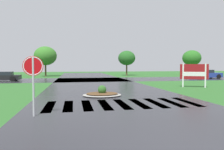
% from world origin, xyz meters
% --- Properties ---
extents(asphalt_roadway, '(9.48, 80.00, 0.01)m').
position_xyz_m(asphalt_roadway, '(0.00, 10.00, 0.00)').
color(asphalt_roadway, '#2B2B30').
rests_on(asphalt_roadway, ground).
extents(asphalt_cross_road, '(90.00, 8.53, 0.01)m').
position_xyz_m(asphalt_cross_road, '(0.00, 24.39, 0.00)').
color(asphalt_cross_road, '#2B2B30').
rests_on(asphalt_cross_road, ground).
extents(crosswalk_stripes, '(7.65, 2.91, 0.01)m').
position_xyz_m(crosswalk_stripes, '(0.00, 5.98, 0.00)').
color(crosswalk_stripes, white).
rests_on(crosswalk_stripes, ground).
extents(stop_sign, '(0.76, 0.13, 2.34)m').
position_xyz_m(stop_sign, '(-3.96, 4.07, 1.73)').
color(stop_sign, '#B2B5BA').
rests_on(stop_sign, ground).
extents(estate_billboard, '(2.24, 1.06, 2.13)m').
position_xyz_m(estate_billboard, '(8.20, 12.73, 1.32)').
color(estate_billboard, white).
rests_on(estate_billboard, ground).
extents(median_island, '(2.51, 2.12, 0.68)m').
position_xyz_m(median_island, '(-0.61, 9.06, 0.14)').
color(median_island, '#9E9B93').
rests_on(median_island, ground).
extents(car_silver_hatch, '(4.49, 2.38, 1.30)m').
position_xyz_m(car_silver_hatch, '(17.20, 24.21, 0.62)').
color(car_silver_hatch, navy).
rests_on(car_silver_hatch, ground).
extents(car_white_sedan, '(4.23, 2.03, 1.18)m').
position_xyz_m(car_white_sedan, '(-11.12, 23.68, 0.57)').
color(car_white_sedan, black).
rests_on(car_white_sedan, ground).
extents(background_treeline, '(47.73, 5.31, 5.28)m').
position_xyz_m(background_treeline, '(-0.86, 34.69, 3.49)').
color(background_treeline, '#4C3823').
rests_on(background_treeline, ground).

